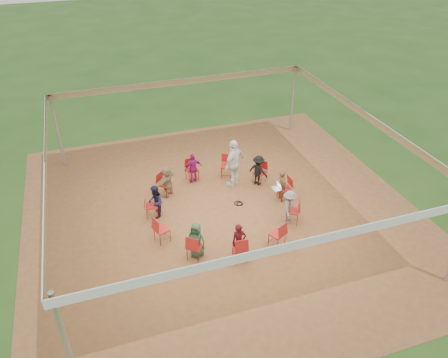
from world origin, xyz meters
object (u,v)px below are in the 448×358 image
object	(u,v)px
chair_0	(285,188)
person_seated_3	(167,181)
chair_6	(162,229)
person_seated_7	(289,207)
chair_3	(192,170)
chair_2	(226,166)
person_seated_6	(239,242)
chair_1	(260,172)
chair_10	(293,211)
chair_9	(277,234)
standing_person	(234,163)
chair_5	(152,206)
person_seated_0	(282,185)
cable_coil	(239,203)
chair_7	(195,246)
laptop	(278,187)
chair_8	(240,248)
person_seated_1	(258,170)
chair_4	(165,184)
person_seated_5	(196,240)
person_seated_4	(155,202)

from	to	relation	value
chair_0	person_seated_3	xyz separation A→B (m)	(-3.89, 1.54, 0.15)
chair_0	chair_6	size ratio (longest dim) A/B	1.00
chair_0	person_seated_7	size ratio (longest dim) A/B	0.75
chair_3	chair_6	bearing A→B (deg)	49.09
person_seated_3	chair_2	bearing A→B (deg)	149.60
person_seated_3	person_seated_6	distance (m)	4.07
chair_1	chair_10	bearing A→B (deg)	147.27
chair_9	person_seated_7	xyz separation A→B (m)	(0.87, 0.97, 0.15)
chair_2	standing_person	xyz separation A→B (m)	(0.08, -0.64, 0.49)
chair_5	person_seated_6	distance (m)	3.48
person_seated_0	chair_9	bearing A→B (deg)	149.60
chair_5	person_seated_6	bearing A→B (deg)	50.39
chair_1	chair_5	xyz separation A→B (m)	(-4.22, -0.78, 0.00)
cable_coil	person_seated_3	bearing A→B (deg)	149.50
chair_2	chair_7	bearing A→B (deg)	81.82
chair_10	person_seated_7	bearing A→B (deg)	90.00
chair_2	laptop	xyz separation A→B (m)	(1.18, -2.10, 0.12)
standing_person	laptop	world-z (taller)	standing_person
chair_7	chair_8	world-z (taller)	same
chair_8	chair_9	bearing A→B (deg)	16.36
chair_0	person_seated_6	bearing A→B (deg)	129.61
chair_0	chair_5	world-z (taller)	same
chair_7	standing_person	bearing A→B (deg)	92.82
person_seated_0	person_seated_7	distance (m)	1.26
chair_1	person_seated_7	bearing A→B (deg)	144.95
person_seated_1	cable_coil	xyz separation A→B (m)	(-1.11, -0.98, -0.58)
chair_5	person_seated_1	distance (m)	4.18
chair_6	person_seated_7	xyz separation A→B (m)	(4.16, -0.38, 0.15)
person_seated_3	chair_3	bearing A→B (deg)	168.72
chair_0	chair_8	xyz separation A→B (m)	(-2.60, -2.44, 0.00)
chair_1	chair_7	bearing A→B (deg)	98.18
chair_8	standing_person	xyz separation A→B (m)	(1.21, 3.89, 0.49)
chair_0	chair_10	world-z (taller)	same
chair_9	chair_4	bearing A→B (deg)	98.18
chair_4	cable_coil	bearing A→B (deg)	105.60
chair_8	chair_10	distance (m)	2.55
chair_8	chair_4	bearing A→B (deg)	114.55
chair_9	person_seated_0	distance (m)	2.49
chair_0	cable_coil	bearing A→B (deg)	80.34
chair_7	person_seated_5	bearing A→B (deg)	90.00
person_seated_3	laptop	xyz separation A→B (m)	(3.61, -1.55, -0.03)
chair_5	chair_9	xyz separation A→B (m)	(3.35, -2.68, 0.00)
person_seated_5	person_seated_6	bearing A→B (deg)	16.36
chair_0	chair_8	size ratio (longest dim) A/B	1.00
chair_5	person_seated_4	distance (m)	0.19
chair_4	standing_person	xyz separation A→B (m)	(2.58, -0.18, 0.49)
laptop	person_seated_7	bearing A→B (deg)	170.81
chair_0	chair_1	bearing A→B (deg)	16.36
chair_4	chair_8	xyz separation A→B (m)	(1.37, -4.07, 0.00)
standing_person	chair_9	bearing A→B (deg)	55.38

